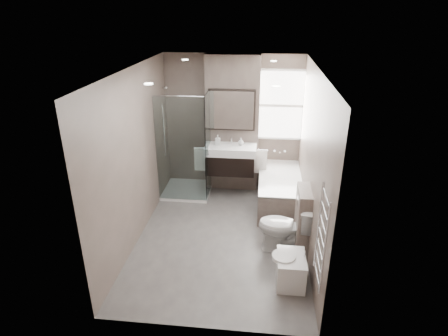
# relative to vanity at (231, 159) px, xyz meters

# --- Properties ---
(room) EXTENTS (2.70, 3.90, 2.70)m
(room) POSITION_rel_vanity_xyz_m (0.00, -1.43, 0.56)
(room) COLOR #5A5653
(room) RESTS_ON ground
(vanity_pier) EXTENTS (1.00, 0.25, 2.60)m
(vanity_pier) POSITION_rel_vanity_xyz_m (0.00, 0.35, 0.56)
(vanity_pier) COLOR #63564E
(vanity_pier) RESTS_ON ground
(vanity) EXTENTS (0.95, 0.47, 0.66)m
(vanity) POSITION_rel_vanity_xyz_m (0.00, 0.00, 0.00)
(vanity) COLOR black
(vanity) RESTS_ON vanity_pier
(mirror_cabinet) EXTENTS (0.86, 0.08, 0.76)m
(mirror_cabinet) POSITION_rel_vanity_xyz_m (0.00, 0.19, 0.89)
(mirror_cabinet) COLOR black
(mirror_cabinet) RESTS_ON vanity_pier
(towel_left) EXTENTS (0.24, 0.06, 0.44)m
(towel_left) POSITION_rel_vanity_xyz_m (-0.56, -0.02, -0.02)
(towel_left) COLOR silver
(towel_left) RESTS_ON vanity_pier
(towel_right) EXTENTS (0.24, 0.06, 0.44)m
(towel_right) POSITION_rel_vanity_xyz_m (0.56, -0.02, -0.02)
(towel_right) COLOR silver
(towel_right) RESTS_ON vanity_pier
(shower_enclosure) EXTENTS (0.90, 0.90, 2.00)m
(shower_enclosure) POSITION_rel_vanity_xyz_m (-0.75, -0.08, -0.25)
(shower_enclosure) COLOR white
(shower_enclosure) RESTS_ON ground
(bathtub) EXTENTS (0.75, 1.60, 0.57)m
(bathtub) POSITION_rel_vanity_xyz_m (0.92, -0.33, -0.43)
(bathtub) COLOR #63564E
(bathtub) RESTS_ON ground
(window) EXTENTS (0.98, 0.06, 1.33)m
(window) POSITION_rel_vanity_xyz_m (0.90, 0.45, 0.93)
(window) COLOR white
(window) RESTS_ON room
(toilet) EXTENTS (0.86, 0.58, 0.81)m
(toilet) POSITION_rel_vanity_xyz_m (0.97, -1.73, -0.34)
(toilet) COLOR white
(toilet) RESTS_ON ground
(cistern_box) EXTENTS (0.19, 0.55, 1.00)m
(cistern_box) POSITION_rel_vanity_xyz_m (1.21, -1.68, -0.24)
(cistern_box) COLOR #63564E
(cistern_box) RESTS_ON ground
(bidet) EXTENTS (0.44, 0.51, 0.53)m
(bidet) POSITION_rel_vanity_xyz_m (1.01, -2.44, -0.53)
(bidet) COLOR white
(bidet) RESTS_ON ground
(towel_radiator) EXTENTS (0.03, 0.49, 1.10)m
(towel_radiator) POSITION_rel_vanity_xyz_m (1.25, -3.03, 0.38)
(towel_radiator) COLOR silver
(towel_radiator) RESTS_ON room
(soap_bottle_a) EXTENTS (0.09, 0.09, 0.19)m
(soap_bottle_a) POSITION_rel_vanity_xyz_m (-0.24, 0.04, 0.36)
(soap_bottle_a) COLOR white
(soap_bottle_a) RESTS_ON vanity
(soap_bottle_b) EXTENTS (0.11, 0.11, 0.14)m
(soap_bottle_b) POSITION_rel_vanity_xyz_m (0.18, 0.07, 0.33)
(soap_bottle_b) COLOR white
(soap_bottle_b) RESTS_ON vanity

